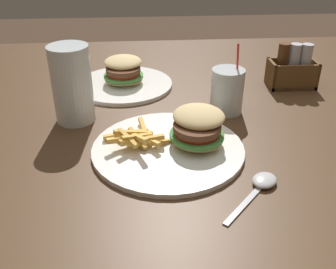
# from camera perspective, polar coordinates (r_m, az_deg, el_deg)

# --- Properties ---
(dining_table) EXTENTS (1.68, 1.17, 0.71)m
(dining_table) POSITION_cam_1_polar(r_m,az_deg,el_deg) (0.99, 0.91, 0.01)
(dining_table) COLOR #4C331E
(dining_table) RESTS_ON ground_plane
(meal_plate_near) EXTENTS (0.31, 0.31, 0.09)m
(meal_plate_near) POSITION_cam_1_polar(r_m,az_deg,el_deg) (0.79, 1.45, -0.89)
(meal_plate_near) COLOR white
(meal_plate_near) RESTS_ON dining_table
(beer_glass) EXTENTS (0.09, 0.09, 0.17)m
(beer_glass) POSITION_cam_1_polar(r_m,az_deg,el_deg) (0.90, -13.72, 6.81)
(beer_glass) COLOR silver
(beer_glass) RESTS_ON dining_table
(juice_glass) EXTENTS (0.08, 0.08, 0.16)m
(juice_glass) POSITION_cam_1_polar(r_m,az_deg,el_deg) (0.94, 8.55, 6.04)
(juice_glass) COLOR silver
(juice_glass) RESTS_ON dining_table
(spoon) EXTENTS (0.13, 0.14, 0.01)m
(spoon) POSITION_cam_1_polar(r_m,az_deg,el_deg) (0.71, 13.54, -6.82)
(spoon) COLOR silver
(spoon) RESTS_ON dining_table
(meal_plate_far) EXTENTS (0.26, 0.26, 0.08)m
(meal_plate_far) POSITION_cam_1_polar(r_m,az_deg,el_deg) (1.09, -6.44, 8.09)
(meal_plate_far) COLOR white
(meal_plate_far) RESTS_ON dining_table
(condiment_caddy) EXTENTS (0.13, 0.07, 0.12)m
(condiment_caddy) POSITION_cam_1_polar(r_m,az_deg,el_deg) (1.13, 17.59, 8.82)
(condiment_caddy) COLOR brown
(condiment_caddy) RESTS_ON dining_table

